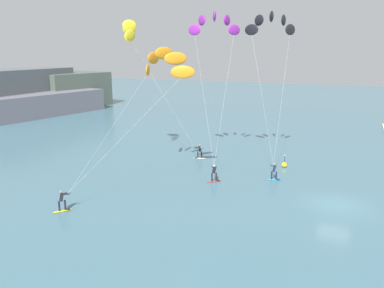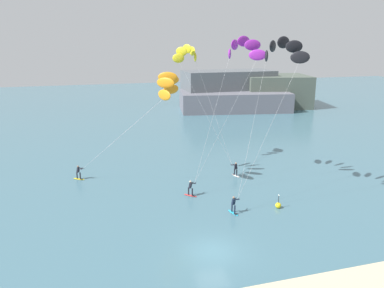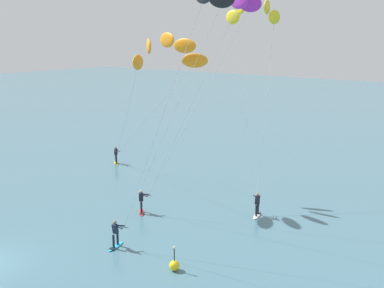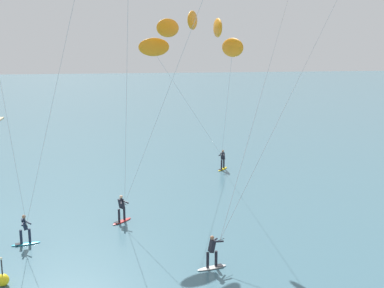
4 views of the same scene
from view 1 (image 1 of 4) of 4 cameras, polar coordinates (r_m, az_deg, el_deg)
The scene contains 7 objects.
ground_plane at distance 32.97m, azimuth 20.82°, elevation -8.57°, with size 240.00×240.00×0.00m, color #426B7A.
kitesurfer_nearshore at distance 40.89m, azimuth 11.84°, elevation 16.54°, with size 7.31×5.59×16.01m.
kitesurfer_mid_water at distance 40.95m, azimuth 3.38°, elevation 16.90°, with size 8.85×6.07×16.10m.
kitesurfer_far_out at distance 41.16m, azimuth -8.81°, elevation 15.52°, with size 6.68×8.53×15.18m.
kitesurfer_downwind at distance 34.61m, azimuth -4.65°, elevation 11.52°, with size 12.51×7.72×12.41m.
marker_buoy at distance 41.56m, azimuth 13.71°, elevation -3.04°, with size 0.56×0.56×1.38m.
distant_headland at distance 85.07m, azimuth -21.69°, elevation 7.05°, with size 33.54×18.19×8.69m.
Camera 1 is at (-30.69, -0.81, 12.00)m, focal length 35.46 mm.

